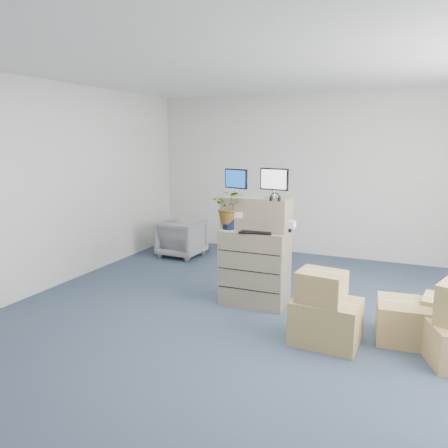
{
  "coord_description": "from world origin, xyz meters",
  "views": [
    {
      "loc": [
        1.51,
        -4.08,
        2.04
      ],
      "look_at": [
        -0.44,
        0.4,
        1.08
      ],
      "focal_mm": 35.0,
      "sensor_mm": 36.0,
      "label": 1
    }
  ],
  "objects_px": {
    "potted_plant": "(229,212)",
    "office_chair": "(182,236)",
    "monitor_right": "(274,182)",
    "filing_cabinet_lower": "(255,267)",
    "keyboard": "(256,232)",
    "monitor_left": "(236,181)",
    "water_bottle": "(260,219)"
  },
  "relations": [
    {
      "from": "potted_plant",
      "to": "monitor_left",
      "type": "bearing_deg",
      "value": 82.73
    },
    {
      "from": "keyboard",
      "to": "water_bottle",
      "type": "distance_m",
      "value": 0.26
    },
    {
      "from": "monitor_left",
      "to": "filing_cabinet_lower",
      "type": "bearing_deg",
      "value": 10.49
    },
    {
      "from": "office_chair",
      "to": "monitor_right",
      "type": "bearing_deg",
      "value": 145.88
    },
    {
      "from": "keyboard",
      "to": "office_chair",
      "type": "distance_m",
      "value": 2.72
    },
    {
      "from": "water_bottle",
      "to": "monitor_left",
      "type": "bearing_deg",
      "value": -174.37
    },
    {
      "from": "potted_plant",
      "to": "monitor_right",
      "type": "bearing_deg",
      "value": 14.67
    },
    {
      "from": "filing_cabinet_lower",
      "to": "monitor_right",
      "type": "relative_size",
      "value": 2.62
    },
    {
      "from": "monitor_right",
      "to": "potted_plant",
      "type": "relative_size",
      "value": 0.87
    },
    {
      "from": "monitor_right",
      "to": "potted_plant",
      "type": "bearing_deg",
      "value": -155.59
    },
    {
      "from": "water_bottle",
      "to": "office_chair",
      "type": "bearing_deg",
      "value": 141.68
    },
    {
      "from": "filing_cabinet_lower",
      "to": "office_chair",
      "type": "height_order",
      "value": "filing_cabinet_lower"
    },
    {
      "from": "monitor_left",
      "to": "potted_plant",
      "type": "relative_size",
      "value": 0.8
    },
    {
      "from": "potted_plant",
      "to": "office_chair",
      "type": "relative_size",
      "value": 0.58
    },
    {
      "from": "filing_cabinet_lower",
      "to": "keyboard",
      "type": "relative_size",
      "value": 2.43
    },
    {
      "from": "monitor_left",
      "to": "monitor_right",
      "type": "xyz_separation_m",
      "value": [
        0.49,
        -0.03,
        0.01
      ]
    },
    {
      "from": "filing_cabinet_lower",
      "to": "keyboard",
      "type": "bearing_deg",
      "value": -70.26
    },
    {
      "from": "monitor_right",
      "to": "filing_cabinet_lower",
      "type": "bearing_deg",
      "value": -168.34
    },
    {
      "from": "monitor_right",
      "to": "keyboard",
      "type": "distance_m",
      "value": 0.64
    },
    {
      "from": "keyboard",
      "to": "potted_plant",
      "type": "bearing_deg",
      "value": 165.22
    },
    {
      "from": "monitor_right",
      "to": "water_bottle",
      "type": "xyz_separation_m",
      "value": [
        -0.19,
        0.05,
        -0.47
      ]
    },
    {
      "from": "filing_cabinet_lower",
      "to": "monitor_right",
      "type": "height_order",
      "value": "monitor_right"
    },
    {
      "from": "monitor_left",
      "to": "keyboard",
      "type": "distance_m",
      "value": 0.7
    },
    {
      "from": "filing_cabinet_lower",
      "to": "keyboard",
      "type": "height_order",
      "value": "keyboard"
    },
    {
      "from": "potted_plant",
      "to": "water_bottle",
      "type": "bearing_deg",
      "value": 30.41
    },
    {
      "from": "keyboard",
      "to": "office_chair",
      "type": "xyz_separation_m",
      "value": [
        -1.98,
        1.77,
        -0.59
      ]
    },
    {
      "from": "monitor_left",
      "to": "monitor_right",
      "type": "height_order",
      "value": "monitor_right"
    },
    {
      "from": "filing_cabinet_lower",
      "to": "office_chair",
      "type": "distance_m",
      "value": 2.5
    },
    {
      "from": "potted_plant",
      "to": "office_chair",
      "type": "bearing_deg",
      "value": 133.24
    },
    {
      "from": "keyboard",
      "to": "potted_plant",
      "type": "xyz_separation_m",
      "value": [
        -0.35,
        0.04,
        0.22
      ]
    },
    {
      "from": "monitor_left",
      "to": "water_bottle",
      "type": "xyz_separation_m",
      "value": [
        0.3,
        0.03,
        -0.46
      ]
    },
    {
      "from": "monitor_right",
      "to": "keyboard",
      "type": "height_order",
      "value": "monitor_right"
    }
  ]
}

